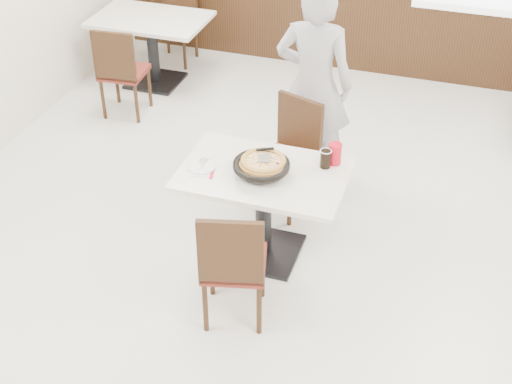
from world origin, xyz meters
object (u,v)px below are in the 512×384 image
(chair_far, at_px, (286,159))
(cola_glass, at_px, (325,159))
(bg_chair_left_near, at_px, (124,70))
(pizza, at_px, (263,163))
(side_plate, at_px, (202,167))
(main_table, at_px, (264,214))
(bg_chair_left_far, at_px, (174,22))
(diner_person, at_px, (314,85))
(bg_table_left, at_px, (153,51))
(red_cup, at_px, (335,154))
(chair_near, at_px, (234,261))
(pizza_pan, at_px, (261,168))

(chair_far, height_order, cola_glass, chair_far)
(bg_chair_left_near, bearing_deg, chair_far, -32.73)
(pizza, height_order, side_plate, pizza)
(pizza, xyz_separation_m, bg_chair_left_near, (-2.00, 1.68, -0.34))
(main_table, bearing_deg, bg_chair_left_far, 124.09)
(diner_person, bearing_deg, bg_table_left, -33.23)
(cola_glass, height_order, red_cup, red_cup)
(side_plate, height_order, cola_glass, cola_glass)
(chair_near, distance_m, pizza_pan, 0.73)
(side_plate, bearing_deg, bg_chair_left_far, 117.20)
(bg_table_left, distance_m, bg_chair_left_near, 0.73)
(red_cup, bearing_deg, cola_glass, -127.48)
(chair_near, relative_size, pizza_pan, 2.98)
(pizza, height_order, bg_table_left, pizza)
(bg_chair_left_near, bearing_deg, bg_chair_left_far, 86.36)
(side_plate, distance_m, bg_chair_left_near, 2.40)
(diner_person, xyz_separation_m, bg_chair_left_far, (-2.09, 1.84, -0.42))
(diner_person, bearing_deg, pizza, 83.89)
(pizza, height_order, bg_chair_left_far, bg_chair_left_far)
(side_plate, relative_size, bg_chair_left_far, 0.21)
(main_table, relative_size, bg_chair_left_near, 1.26)
(red_cup, bearing_deg, chair_near, -114.72)
(side_plate, bearing_deg, pizza, 14.94)
(side_plate, xyz_separation_m, cola_glass, (0.84, 0.29, 0.06))
(chair_far, xyz_separation_m, bg_table_left, (-2.02, 1.79, -0.10))
(bg_table_left, height_order, bg_chair_left_near, bg_chair_left_near)
(chair_far, distance_m, side_plate, 0.88)
(diner_person, xyz_separation_m, bg_chair_left_near, (-2.07, 0.54, -0.42))
(pizza, distance_m, bg_chair_left_near, 2.63)
(cola_glass, distance_m, diner_person, 1.02)
(pizza_pan, bearing_deg, bg_chair_left_far, 123.74)
(chair_near, height_order, bg_chair_left_near, same)
(main_table, xyz_separation_m, cola_glass, (0.40, 0.20, 0.44))
(pizza, height_order, cola_glass, cola_glass)
(bg_table_left, bearing_deg, pizza, -49.78)
(main_table, bearing_deg, chair_far, 91.46)
(chair_near, relative_size, bg_chair_left_near, 1.00)
(side_plate, bearing_deg, bg_table_left, 122.44)
(main_table, relative_size, diner_person, 0.67)
(side_plate, xyz_separation_m, diner_person, (0.51, 1.25, 0.14))
(chair_near, relative_size, chair_far, 1.00)
(bg_table_left, height_order, bg_chair_left_far, bg_chair_left_far)
(bg_chair_left_near, bearing_deg, main_table, -44.74)
(main_table, xyz_separation_m, side_plate, (-0.44, -0.09, 0.38))
(side_plate, relative_size, bg_chair_left_near, 0.21)
(chair_far, height_order, diner_person, diner_person)
(pizza, distance_m, side_plate, 0.45)
(chair_near, relative_size, diner_person, 0.53)
(pizza, xyz_separation_m, bg_chair_left_far, (-2.02, 2.98, -0.34))
(cola_glass, xyz_separation_m, diner_person, (-0.34, 0.96, 0.08))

